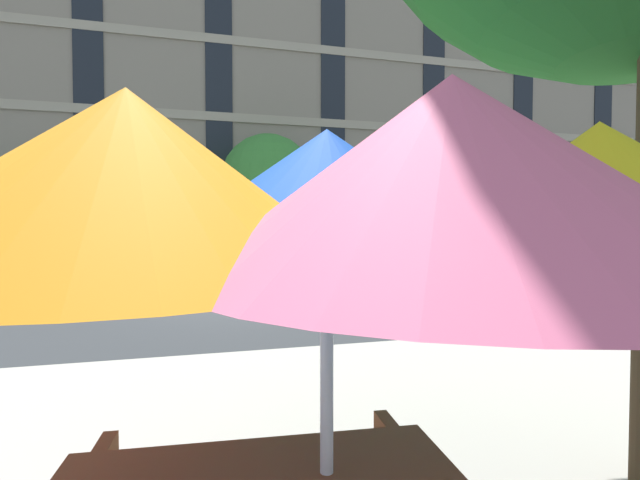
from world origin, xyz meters
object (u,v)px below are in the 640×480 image
Objects in this scene: patio_umbrella at (327,198)px; pickup_white_midblock at (557,247)px; street_tree_middle at (269,186)px; pickup_white at (185,253)px; sedan_gray at (406,252)px.

pickup_white_midblock is at bearing 44.86° from patio_umbrella.
patio_umbrella is at bearing -98.00° from street_tree_middle.
street_tree_middle is (3.14, 3.43, 2.39)m from pickup_white.
street_tree_middle reaches higher than pickup_white_midblock.
pickup_white is at bearing 93.91° from patio_umbrella.
pickup_white and pickup_white_midblock have the same top height.
sedan_gray is 5.97m from street_tree_middle.
pickup_white_midblock is 1.55× the size of patio_umbrella.
pickup_white_midblock is 18.03m from patio_umbrella.
sedan_gray is 0.86× the size of pickup_white_midblock.
street_tree_middle is at bearing 161.90° from pickup_white_midblock.
patio_umbrella is at bearing -135.14° from pickup_white_midblock.
patio_umbrella is (0.87, -12.70, 0.98)m from pickup_white.
pickup_white is at bearing -132.45° from street_tree_middle.
street_tree_middle is at bearing 47.55° from pickup_white.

